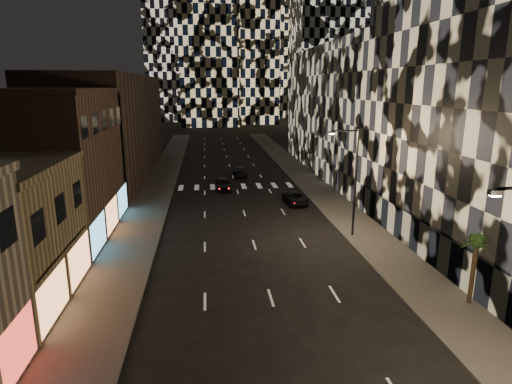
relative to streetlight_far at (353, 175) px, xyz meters
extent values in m
cube|color=#47443F|center=(-18.35, 20.00, -5.28)|extent=(4.00, 120.00, 0.15)
cube|color=#47443F|center=(1.65, 20.00, -5.28)|extent=(4.00, 120.00, 0.15)
cube|color=#4C4C47|center=(-16.25, 20.00, -5.28)|extent=(0.20, 120.00, 0.15)
cube|color=#4C4C47|center=(-0.45, 20.00, -5.28)|extent=(0.20, 120.00, 0.15)
cube|color=#4E382C|center=(-25.35, 3.50, 0.65)|extent=(10.00, 15.00, 12.00)
cube|color=#4E382C|center=(-25.35, 30.00, 1.65)|extent=(10.00, 40.00, 14.00)
cube|color=#383838|center=(3.95, -5.50, -3.85)|extent=(0.60, 25.00, 3.00)
cube|color=#232326|center=(11.65, 27.00, 3.65)|extent=(16.00, 40.00, 18.00)
cube|color=black|center=(-1.95, -20.00, 3.58)|extent=(0.50, 0.25, 0.18)
cube|color=#FFEAB2|center=(-1.95, -20.00, 3.46)|extent=(0.35, 0.18, 0.06)
cylinder|color=black|center=(0.25, 0.00, -0.70)|extent=(0.20, 0.20, 9.00)
cylinder|color=black|center=(-0.85, 0.00, 3.70)|extent=(2.20, 0.14, 0.14)
cube|color=black|center=(-1.95, 0.00, 3.58)|extent=(0.50, 0.25, 0.18)
cube|color=#FFEAB2|center=(-1.95, 0.00, 3.46)|extent=(0.35, 0.18, 0.06)
imported|color=black|center=(-10.04, 18.30, -4.61)|extent=(2.00, 4.48, 1.49)
imported|color=black|center=(-7.34, 26.57, -4.64)|extent=(2.20, 4.96, 1.42)
imported|color=black|center=(-2.48, 10.85, -4.73)|extent=(2.44, 4.67, 1.25)
cylinder|color=#47331E|center=(3.15, -12.20, -3.39)|extent=(0.27, 0.27, 3.63)
sphere|color=#204117|center=(3.15, -12.20, -1.41)|extent=(0.79, 0.79, 0.79)
cone|color=#204117|center=(3.41, -12.09, -1.46)|extent=(1.58, 0.87, 0.96)
cone|color=#204117|center=(3.23, -11.93, -1.46)|extent=(0.77, 1.60, 0.96)
cone|color=#204117|center=(2.99, -11.96, -1.46)|extent=(1.15, 1.48, 0.96)
cone|color=#204117|center=(2.86, -12.17, -1.46)|extent=(1.59, 0.43, 0.96)
cone|color=#204117|center=(2.95, -12.40, -1.46)|extent=(1.30, 1.37, 0.96)
cone|color=#204117|center=(3.19, -12.48, -1.46)|extent=(0.55, 1.60, 0.96)
cone|color=#204117|center=(3.39, -12.34, -1.46)|extent=(1.52, 1.06, 0.96)
camera|label=1|loc=(-12.02, -33.48, 7.21)|focal=30.00mm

